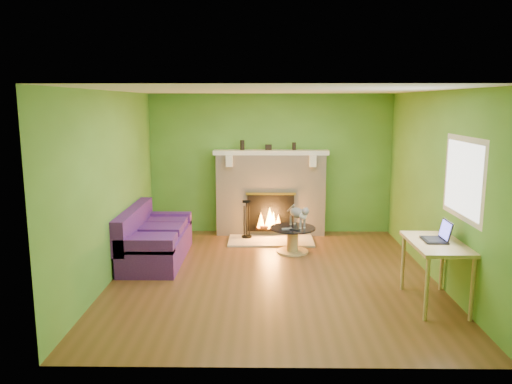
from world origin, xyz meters
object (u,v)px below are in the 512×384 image
sofa (153,240)px  coffee_table (293,238)px  cat (298,216)px  desk (437,250)px

sofa → coffee_table: (2.20, 0.43, -0.08)m
coffee_table → cat: 0.38m
desk → cat: 2.66m
coffee_table → cat: size_ratio=1.24×
coffee_table → desk: (1.60, -2.13, 0.45)m
desk → cat: size_ratio=1.77×
cat → desk: bearing=-82.7°
cat → coffee_table: bearing=-175.7°
sofa → desk: size_ratio=1.73×
sofa → coffee_table: sofa is taller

